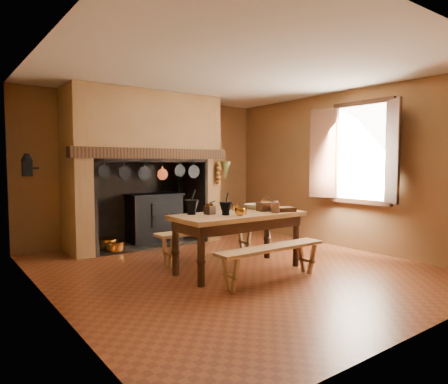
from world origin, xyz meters
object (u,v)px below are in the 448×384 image
object	(u,v)px
work_table	(239,222)
wicker_basket	(266,206)
iron_range	(155,217)
bench_front	(272,255)
mixing_bowl	(255,206)
coffee_grinder	(210,209)

from	to	relation	value
work_table	wicker_basket	bearing A→B (deg)	-2.96
iron_range	bench_front	xyz separation A→B (m)	(0.01, -3.26, -0.14)
wicker_basket	iron_range	bearing A→B (deg)	110.38
mixing_bowl	wicker_basket	world-z (taller)	wicker_basket
work_table	mixing_bowl	bearing A→B (deg)	26.96
bench_front	coffee_grinder	xyz separation A→B (m)	(-0.40, 0.82, 0.54)
iron_range	coffee_grinder	size ratio (longest dim) A/B	8.62
iron_range	coffee_grinder	distance (m)	2.51
mixing_bowl	coffee_grinder	bearing A→B (deg)	-171.68
bench_front	wicker_basket	size ratio (longest dim) A/B	6.42
bench_front	coffee_grinder	distance (m)	1.06
coffee_grinder	mixing_bowl	xyz separation A→B (m)	(0.94, 0.14, -0.03)
wicker_basket	work_table	bearing A→B (deg)	-173.37
work_table	coffee_grinder	xyz separation A→B (m)	(-0.40, 0.14, 0.20)
work_table	bench_front	distance (m)	0.76
mixing_bowl	wicker_basket	bearing A→B (deg)	-100.24
iron_range	bench_front	world-z (taller)	iron_range
bench_front	mixing_bowl	distance (m)	1.21
iron_range	wicker_basket	distance (m)	2.69
iron_range	work_table	xyz separation A→B (m)	(0.01, -2.59, 0.20)
coffee_grinder	wicker_basket	bearing A→B (deg)	-19.79
wicker_basket	coffee_grinder	bearing A→B (deg)	179.12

